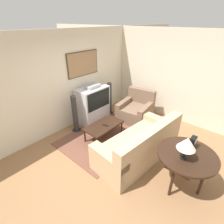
# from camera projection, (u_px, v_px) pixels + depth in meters

# --- Properties ---
(ground_plane) EXTENTS (12.00, 12.00, 0.00)m
(ground_plane) POSITION_uv_depth(u_px,v_px,m) (122.00, 158.00, 4.10)
(ground_plane) COLOR #8E6642
(wall_back) EXTENTS (12.00, 0.10, 2.70)m
(wall_back) POSITION_uv_depth(u_px,v_px,m) (62.00, 83.00, 4.71)
(wall_back) COLOR beige
(wall_back) RESTS_ON ground_plane
(wall_right) EXTENTS (0.06, 12.00, 2.70)m
(wall_right) POSITION_uv_depth(u_px,v_px,m) (178.00, 78.00, 5.21)
(wall_right) COLOR beige
(wall_right) RESTS_ON ground_plane
(area_rug) EXTENTS (2.33, 1.73, 0.01)m
(area_rug) POSITION_uv_depth(u_px,v_px,m) (105.00, 137.00, 4.83)
(area_rug) COLOR brown
(area_rug) RESTS_ON ground_plane
(tv) EXTENTS (0.96, 0.55, 1.21)m
(tv) POSITION_uv_depth(u_px,v_px,m) (93.00, 105.00, 5.36)
(tv) COLOR silver
(tv) RESTS_ON ground_plane
(couch) EXTENTS (2.16, 1.10, 0.94)m
(couch) POSITION_uv_depth(u_px,v_px,m) (139.00, 146.00, 3.99)
(couch) COLOR tan
(couch) RESTS_ON ground_plane
(armchair) EXTENTS (1.11, 1.04, 0.91)m
(armchair) POSITION_uv_depth(u_px,v_px,m) (136.00, 110.00, 5.62)
(armchair) COLOR brown
(armchair) RESTS_ON ground_plane
(coffee_table) EXTENTS (1.05, 0.57, 0.41)m
(coffee_table) POSITION_uv_depth(u_px,v_px,m) (104.00, 126.00, 4.66)
(coffee_table) COLOR black
(coffee_table) RESTS_ON ground_plane
(console_table) EXTENTS (1.06, 1.06, 0.77)m
(console_table) POSITION_uv_depth(u_px,v_px,m) (187.00, 157.00, 3.14)
(console_table) COLOR black
(console_table) RESTS_ON ground_plane
(table_lamp) EXTENTS (0.31, 0.31, 0.44)m
(table_lamp) POSITION_uv_depth(u_px,v_px,m) (187.00, 144.00, 2.87)
(table_lamp) COLOR black
(table_lamp) RESTS_ON console_table
(mantel_clock) EXTENTS (0.16, 0.10, 0.23)m
(mantel_clock) POSITION_uv_depth(u_px,v_px,m) (193.00, 143.00, 3.22)
(mantel_clock) COLOR black
(mantel_clock) RESTS_ON console_table
(remote) EXTENTS (0.08, 0.17, 0.02)m
(remote) POSITION_uv_depth(u_px,v_px,m) (105.00, 125.00, 4.60)
(remote) COLOR black
(remote) RESTS_ON coffee_table
(speaker_tower_left) EXTENTS (0.25, 0.25, 1.09)m
(speaker_tower_left) POSITION_uv_depth(u_px,v_px,m) (75.00, 115.00, 4.89)
(speaker_tower_left) COLOR black
(speaker_tower_left) RESTS_ON ground_plane
(speaker_tower_right) EXTENTS (0.25, 0.25, 1.09)m
(speaker_tower_right) POSITION_uv_depth(u_px,v_px,m) (109.00, 99.00, 5.85)
(speaker_tower_right) COLOR black
(speaker_tower_right) RESTS_ON ground_plane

